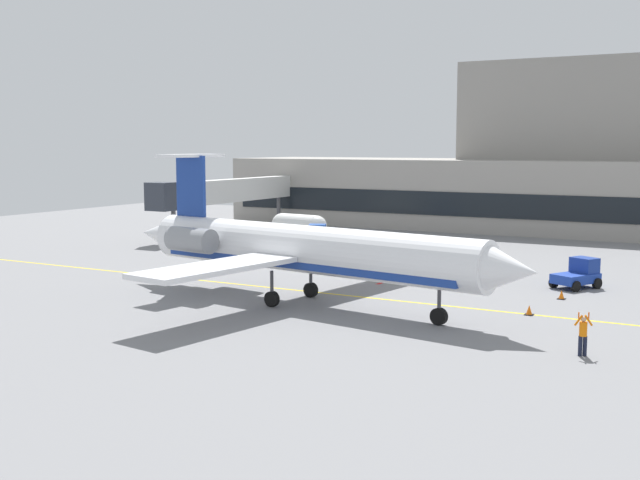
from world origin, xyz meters
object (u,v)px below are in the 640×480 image
fuel_tank (299,225)px  baggage_tug (578,274)px  pushback_tractor (324,236)px  regional_jet (300,249)px  marshaller (583,334)px

fuel_tank → baggage_tug: bearing=-26.6°
baggage_tug → pushback_tractor: 26.93m
regional_jet → baggage_tug: regional_jet is taller
pushback_tractor → baggage_tug: bearing=-23.2°
fuel_tank → pushback_tractor: bearing=-39.8°
baggage_tug → pushback_tractor: pushback_tractor is taller
fuel_tank → marshaller: 46.49m
baggage_tug → marshaller: (3.56, -17.14, 0.11)m
baggage_tug → fuel_tank: size_ratio=0.54×
marshaller → pushback_tractor: bearing=135.6°
pushback_tractor → marshaller: bearing=-44.4°
regional_jet → pushback_tractor: bearing=115.8°
marshaller → regional_jet: bearing=166.6°
baggage_tug → marshaller: size_ratio=1.76×
pushback_tractor → fuel_tank: fuel_tank is taller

